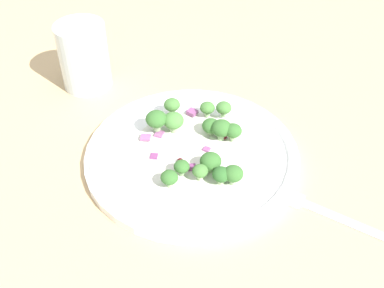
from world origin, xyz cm
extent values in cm
cube|color=tan|center=(0.00, 0.00, -1.00)|extent=(180.00, 180.00, 2.00)
cylinder|color=white|center=(2.99, 2.18, 0.60)|extent=(28.90, 28.90, 1.20)
torus|color=white|center=(2.99, 2.18, 1.20)|extent=(27.58, 27.58, 1.00)
cylinder|color=white|center=(2.99, 2.18, 1.30)|extent=(16.76, 16.76, 0.20)
cylinder|color=#8EB77A|center=(7.47, -2.37, 2.37)|extent=(1.11, 1.11, 1.11)
ellipsoid|color=#386B2D|center=(7.47, -2.37, 3.70)|extent=(2.96, 2.96, 2.22)
cylinder|color=#8EB77A|center=(4.74, 6.41, 1.93)|extent=(0.76, 0.76, 0.76)
ellipsoid|color=#386B2D|center=(4.74, 6.41, 2.85)|extent=(2.03, 2.03, 1.52)
cylinder|color=#9EC684|center=(6.42, 8.18, 1.91)|extent=(0.82, 0.82, 0.82)
ellipsoid|color=#386B2D|center=(6.42, 8.18, 2.90)|extent=(2.19, 2.19, 1.64)
cylinder|color=#ADD18E|center=(0.26, 8.37, 1.88)|extent=(0.86, 0.86, 0.86)
ellipsoid|color=#2D6028|center=(0.26, 8.37, 2.92)|extent=(2.30, 2.30, 1.72)
cylinder|color=#9EC684|center=(1.01, 5.97, 1.72)|extent=(1.04, 1.04, 1.04)
ellipsoid|color=#386B2D|center=(1.01, 5.97, 2.98)|extent=(2.78, 2.78, 2.09)
cylinder|color=#9EC684|center=(-2.80, 0.63, 2.14)|extent=(0.89, 0.89, 0.89)
ellipsoid|color=#386B2D|center=(-2.80, 0.63, 3.21)|extent=(2.37, 2.37, 1.78)
cylinder|color=#8EB77A|center=(-2.31, -4.54, 2.17)|extent=(0.85, 0.85, 0.85)
ellipsoid|color=#477A38|center=(-2.31, -4.54, 3.19)|extent=(2.25, 2.25, 1.69)
cylinder|color=#8EB77A|center=(-1.30, -0.34, 1.98)|extent=(1.07, 1.07, 1.07)
ellipsoid|color=#386B2D|center=(-1.30, -0.34, 3.26)|extent=(2.84, 2.84, 2.13)
cylinder|color=#8EB77A|center=(5.05, -5.85, 2.27)|extent=(0.88, 0.88, 0.88)
ellipsoid|color=#477A38|center=(5.05, -5.85, 3.33)|extent=(2.35, 2.35, 1.77)
cylinder|color=#ADD18E|center=(0.29, -1.13, 1.71)|extent=(0.94, 0.94, 0.94)
ellipsoid|color=#386B2D|center=(0.29, -1.13, 2.83)|extent=(2.51, 2.51, 1.88)
cylinder|color=#8EB77A|center=(-0.43, -4.96, 2.06)|extent=(0.81, 0.81, 0.81)
ellipsoid|color=#477A38|center=(-0.43, -4.96, 3.04)|extent=(2.17, 2.17, 1.63)
cylinder|color=#ADD18E|center=(2.53, 7.54, 2.05)|extent=(0.75, 0.75, 0.75)
ellipsoid|color=#477A38|center=(2.53, 7.54, 2.95)|extent=(2.00, 2.00, 1.50)
cylinder|color=#9EC684|center=(-1.47, 8.50, 1.92)|extent=(0.94, 0.94, 0.94)
ellipsoid|color=#386B2D|center=(-1.47, 8.50, 3.05)|extent=(2.50, 2.50, 1.88)
cylinder|color=#9EC684|center=(5.11, -2.29, 1.99)|extent=(1.09, 1.09, 1.09)
ellipsoid|color=#4C843D|center=(5.11, -2.29, 3.29)|extent=(2.90, 2.90, 2.17)
sphere|color=#4C0A14|center=(4.76, 4.22, 1.65)|extent=(0.87, 0.87, 0.87)
sphere|color=#4C0A14|center=(-1.63, -0.30, 1.69)|extent=(0.93, 0.93, 0.93)
sphere|color=#4C0A14|center=(4.69, -4.25, 2.18)|extent=(0.79, 0.79, 0.79)
sphere|color=#4C0A14|center=(-1.16, -3.01, 1.74)|extent=(0.77, 0.77, 0.77)
cube|color=#934C84|center=(2.14, -5.63, 1.89)|extent=(1.84, 1.83, 0.54)
cube|color=#934C84|center=(1.03, 2.18, 1.56)|extent=(1.21, 1.20, 0.30)
cube|color=#843D75|center=(8.14, 2.74, 1.45)|extent=(1.19, 1.26, 0.34)
cube|color=#A35B93|center=(9.12, -0.85, 1.80)|extent=(1.52, 1.31, 0.42)
cube|color=#843D75|center=(3.39, 5.51, 1.68)|extent=(1.07, 0.82, 0.57)
cube|color=#A35B93|center=(7.20, -1.64, 1.47)|extent=(1.59, 1.69, 0.49)
cube|color=silver|center=(-15.68, 16.17, 0.25)|extent=(12.65, 10.06, 0.50)
cube|color=silver|center=(-8.29, 10.52, 0.25)|extent=(4.32, 4.09, 0.50)
cylinder|color=silver|center=(18.03, -17.22, 5.29)|extent=(7.75, 7.75, 10.59)
camera|label=1|loc=(7.90, 48.71, 44.98)|focal=44.45mm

